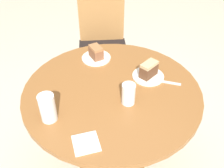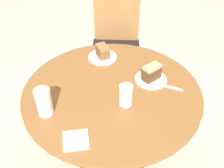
{
  "view_description": "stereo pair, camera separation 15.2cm",
  "coord_description": "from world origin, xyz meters",
  "views": [
    {
      "loc": [
        -0.14,
        -1.17,
        1.74
      ],
      "look_at": [
        0.0,
        0.0,
        0.78
      ],
      "focal_mm": 42.0,
      "sensor_mm": 36.0,
      "label": 1
    },
    {
      "loc": [
        0.01,
        -1.18,
        1.74
      ],
      "look_at": [
        0.0,
        0.0,
        0.78
      ],
      "focal_mm": 42.0,
      "sensor_mm": 36.0,
      "label": 2
    }
  ],
  "objects": [
    {
      "name": "plate_near",
      "position": [
        0.24,
        0.09,
        0.74
      ],
      "size": [
        0.2,
        0.2,
        0.01
      ],
      "color": "silver",
      "rests_on": "table"
    },
    {
      "name": "cake_slice_far",
      "position": [
        -0.07,
        0.34,
        0.79
      ],
      "size": [
        0.1,
        0.12,
        0.08
      ],
      "rotation": [
        0.0,
        0.0,
        0.39
      ],
      "color": "brown",
      "rests_on": "plate_far"
    },
    {
      "name": "cake_slice_near",
      "position": [
        0.24,
        0.09,
        0.8
      ],
      "size": [
        0.13,
        0.12,
        0.09
      ],
      "rotation": [
        0.0,
        0.0,
        5.41
      ],
      "color": "brown",
      "rests_on": "plate_near"
    },
    {
      "name": "plate_far",
      "position": [
        -0.07,
        0.34,
        0.74
      ],
      "size": [
        0.2,
        0.2,
        0.01
      ],
      "color": "silver",
      "rests_on": "table"
    },
    {
      "name": "ground_plane",
      "position": [
        0.0,
        0.0,
        0.0
      ],
      "size": [
        8.0,
        8.0,
        0.0
      ],
      "primitive_type": "plane",
      "color": "beige"
    },
    {
      "name": "fork",
      "position": [
        0.34,
        0.02,
        0.74
      ],
      "size": [
        0.16,
        0.08,
        0.0
      ],
      "rotation": [
        0.0,
        0.0,
        2.74
      ],
      "color": "silver",
      "rests_on": "table"
    },
    {
      "name": "chair",
      "position": [
        0.03,
        0.97,
        0.51
      ],
      "size": [
        0.46,
        0.47,
        0.99
      ],
      "rotation": [
        0.0,
        0.0,
        -0.04
      ],
      "color": "olive",
      "rests_on": "ground_plane"
    },
    {
      "name": "table",
      "position": [
        0.0,
        0.0,
        0.57
      ],
      "size": [
        1.05,
        1.05,
        0.74
      ],
      "color": "brown",
      "rests_on": "ground_plane"
    },
    {
      "name": "glass_lemonade",
      "position": [
        0.08,
        -0.12,
        0.8
      ],
      "size": [
        0.08,
        0.08,
        0.12
      ],
      "color": "silver",
      "rests_on": "table"
    },
    {
      "name": "napkin_stack",
      "position": [
        -0.17,
        -0.38,
        0.74
      ],
      "size": [
        0.14,
        0.14,
        0.01
      ],
      "rotation": [
        0.0,
        0.0,
        0.16
      ],
      "color": "white",
      "rests_on": "table"
    },
    {
      "name": "glass_water",
      "position": [
        -0.35,
        -0.2,
        0.81
      ],
      "size": [
        0.08,
        0.08,
        0.16
      ],
      "color": "silver",
      "rests_on": "table"
    }
  ]
}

